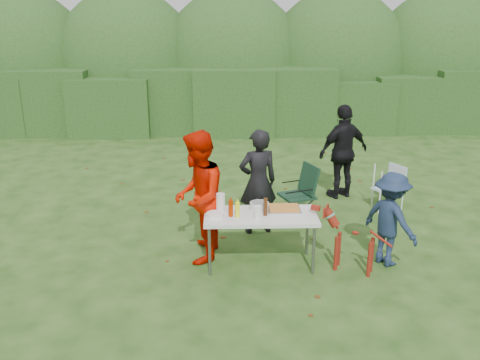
{
  "coord_description": "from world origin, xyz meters",
  "views": [
    {
      "loc": [
        -0.18,
        -6.31,
        3.31
      ],
      "look_at": [
        -0.01,
        0.62,
        1.0
      ],
      "focal_mm": 38.0,
      "sensor_mm": 36.0,
      "label": 1
    }
  ],
  "objects_px": {
    "folding_table": "(261,218)",
    "person_black_puffy": "(343,152)",
    "beer_bottle": "(265,207)",
    "ketchup_bottle": "(231,208)",
    "child": "(390,219)",
    "camping_chair": "(297,193)",
    "dog": "(355,242)",
    "person_cook": "(258,182)",
    "mustard_bottle": "(237,210)",
    "lawn_chair": "(388,188)",
    "paper_towel_roll": "(221,203)",
    "person_red_jacket": "(198,197)"
  },
  "relations": [
    {
      "from": "person_black_puffy",
      "to": "lawn_chair",
      "type": "xyz_separation_m",
      "value": [
        0.67,
        -0.64,
        -0.48
      ]
    },
    {
      "from": "person_red_jacket",
      "to": "person_black_puffy",
      "type": "height_order",
      "value": "person_red_jacket"
    },
    {
      "from": "child",
      "to": "dog",
      "type": "bearing_deg",
      "value": 77.84
    },
    {
      "from": "person_cook",
      "to": "camping_chair",
      "type": "bearing_deg",
      "value": -158.15
    },
    {
      "from": "lawn_chair",
      "to": "camping_chair",
      "type": "bearing_deg",
      "value": -13.41
    },
    {
      "from": "lawn_chair",
      "to": "paper_towel_roll",
      "type": "distance_m",
      "value": 3.49
    },
    {
      "from": "person_black_puffy",
      "to": "mustard_bottle",
      "type": "xyz_separation_m",
      "value": [
        -1.99,
        -2.73,
        -0.03
      ]
    },
    {
      "from": "person_cook",
      "to": "person_black_puffy",
      "type": "distance_m",
      "value": 2.27
    },
    {
      "from": "folding_table",
      "to": "paper_towel_roll",
      "type": "xyz_separation_m",
      "value": [
        -0.54,
        0.1,
        0.18
      ]
    },
    {
      "from": "folding_table",
      "to": "child",
      "type": "xyz_separation_m",
      "value": [
        1.75,
        -0.01,
        -0.03
      ]
    },
    {
      "from": "child",
      "to": "lawn_chair",
      "type": "relative_size",
      "value": 1.67
    },
    {
      "from": "ketchup_bottle",
      "to": "person_cook",
      "type": "bearing_deg",
      "value": 69.67
    },
    {
      "from": "lawn_chair",
      "to": "beer_bottle",
      "type": "bearing_deg",
      "value": 14.15
    },
    {
      "from": "paper_towel_roll",
      "to": "beer_bottle",
      "type": "bearing_deg",
      "value": -12.59
    },
    {
      "from": "lawn_chair",
      "to": "mustard_bottle",
      "type": "height_order",
      "value": "mustard_bottle"
    },
    {
      "from": "folding_table",
      "to": "camping_chair",
      "type": "xyz_separation_m",
      "value": [
        0.7,
        1.6,
        -0.22
      ]
    },
    {
      "from": "person_black_puffy",
      "to": "mustard_bottle",
      "type": "bearing_deg",
      "value": 29.44
    },
    {
      "from": "folding_table",
      "to": "lawn_chair",
      "type": "bearing_deg",
      "value": 40.51
    },
    {
      "from": "person_red_jacket",
      "to": "paper_towel_roll",
      "type": "relative_size",
      "value": 7.01
    },
    {
      "from": "person_cook",
      "to": "camping_chair",
      "type": "distance_m",
      "value": 0.92
    },
    {
      "from": "beer_bottle",
      "to": "ketchup_bottle",
      "type": "bearing_deg",
      "value": -177.23
    },
    {
      "from": "beer_bottle",
      "to": "lawn_chair",
      "type": "bearing_deg",
      "value": 41.65
    },
    {
      "from": "camping_chair",
      "to": "paper_towel_roll",
      "type": "distance_m",
      "value": 1.98
    },
    {
      "from": "lawn_chair",
      "to": "ketchup_bottle",
      "type": "height_order",
      "value": "ketchup_bottle"
    },
    {
      "from": "person_black_puffy",
      "to": "ketchup_bottle",
      "type": "height_order",
      "value": "person_black_puffy"
    },
    {
      "from": "person_black_puffy",
      "to": "beer_bottle",
      "type": "relative_size",
      "value": 7.24
    },
    {
      "from": "folding_table",
      "to": "child",
      "type": "height_order",
      "value": "child"
    },
    {
      "from": "folding_table",
      "to": "person_red_jacket",
      "type": "xyz_separation_m",
      "value": [
        -0.84,
        0.22,
        0.23
      ]
    },
    {
      "from": "dog",
      "to": "beer_bottle",
      "type": "relative_size",
      "value": 3.67
    },
    {
      "from": "folding_table",
      "to": "ketchup_bottle",
      "type": "height_order",
      "value": "ketchup_bottle"
    },
    {
      "from": "dog",
      "to": "ketchup_bottle",
      "type": "distance_m",
      "value": 1.7
    },
    {
      "from": "person_cook",
      "to": "mustard_bottle",
      "type": "height_order",
      "value": "person_cook"
    },
    {
      "from": "person_cook",
      "to": "beer_bottle",
      "type": "distance_m",
      "value": 1.13
    },
    {
      "from": "person_cook",
      "to": "mustard_bottle",
      "type": "distance_m",
      "value": 1.22
    },
    {
      "from": "mustard_bottle",
      "to": "beer_bottle",
      "type": "xyz_separation_m",
      "value": [
        0.37,
        0.04,
        0.02
      ]
    },
    {
      "from": "beer_bottle",
      "to": "paper_towel_roll",
      "type": "distance_m",
      "value": 0.61
    },
    {
      "from": "folding_table",
      "to": "person_black_puffy",
      "type": "height_order",
      "value": "person_black_puffy"
    },
    {
      "from": "ketchup_bottle",
      "to": "camping_chair",
      "type": "bearing_deg",
      "value": 56.19
    },
    {
      "from": "person_cook",
      "to": "mustard_bottle",
      "type": "xyz_separation_m",
      "value": [
        -0.34,
        -1.17,
        0.01
      ]
    },
    {
      "from": "person_black_puffy",
      "to": "ketchup_bottle",
      "type": "relative_size",
      "value": 7.9
    },
    {
      "from": "dog",
      "to": "mustard_bottle",
      "type": "relative_size",
      "value": 4.41
    },
    {
      "from": "ketchup_bottle",
      "to": "paper_towel_roll",
      "type": "distance_m",
      "value": 0.21
    },
    {
      "from": "person_cook",
      "to": "paper_towel_roll",
      "type": "xyz_separation_m",
      "value": [
        -0.56,
        -1.0,
        0.04
      ]
    },
    {
      "from": "child",
      "to": "ketchup_bottle",
      "type": "bearing_deg",
      "value": 57.83
    },
    {
      "from": "camping_chair",
      "to": "beer_bottle",
      "type": "height_order",
      "value": "beer_bottle"
    },
    {
      "from": "person_black_puffy",
      "to": "lawn_chair",
      "type": "distance_m",
      "value": 1.04
    },
    {
      "from": "person_black_puffy",
      "to": "camping_chair",
      "type": "xyz_separation_m",
      "value": [
        -0.98,
        -1.06,
        -0.4
      ]
    },
    {
      "from": "folding_table",
      "to": "person_red_jacket",
      "type": "relative_size",
      "value": 0.82
    },
    {
      "from": "mustard_bottle",
      "to": "paper_towel_roll",
      "type": "distance_m",
      "value": 0.29
    },
    {
      "from": "child",
      "to": "camping_chair",
      "type": "distance_m",
      "value": 1.92
    }
  ]
}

